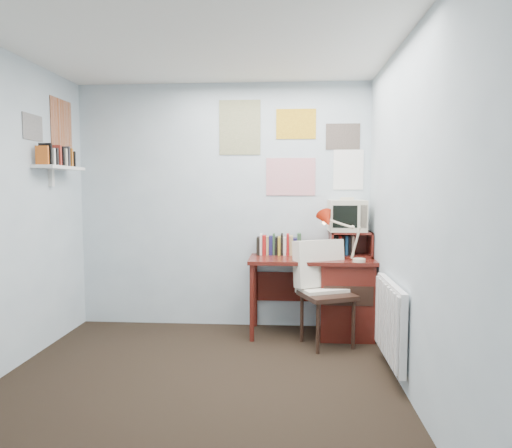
{
  "coord_description": "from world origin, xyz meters",
  "views": [
    {
      "loc": [
        0.66,
        -2.93,
        1.44
      ],
      "look_at": [
        0.4,
        1.01,
        1.12
      ],
      "focal_mm": 32.0,
      "sensor_mm": 36.0,
      "label": 1
    }
  ],
  "objects": [
    {
      "name": "book_row",
      "position": [
        0.66,
        1.66,
        0.87
      ],
      "size": [
        0.6,
        0.14,
        0.22
      ],
      "primitive_type": "cube",
      "color": "#581A14",
      "rests_on": "desk"
    },
    {
      "name": "desk_chair",
      "position": [
        1.03,
        1.18,
        0.46
      ],
      "size": [
        0.61,
        0.6,
        0.93
      ],
      "primitive_type": "cube",
      "rotation": [
        0.0,
        0.0,
        0.4
      ],
      "color": "black",
      "rests_on": "ground"
    },
    {
      "name": "ground",
      "position": [
        0.0,
        0.0,
        0.0
      ],
      "size": [
        3.5,
        3.5,
        0.0
      ],
      "primitive_type": "plane",
      "color": "black",
      "rests_on": "ground"
    },
    {
      "name": "ceiling",
      "position": [
        0.0,
        0.0,
        2.5
      ],
      "size": [
        3.0,
        3.5,
        0.02
      ],
      "primitive_type": "cube",
      "color": "white",
      "rests_on": "back_wall"
    },
    {
      "name": "back_wall",
      "position": [
        0.0,
        1.75,
        1.25
      ],
      "size": [
        3.0,
        0.02,
        2.5
      ],
      "primitive_type": "cube",
      "color": "silver",
      "rests_on": "ground"
    },
    {
      "name": "tv_riser",
      "position": [
        1.29,
        1.59,
        0.89
      ],
      "size": [
        0.4,
        0.3,
        0.25
      ],
      "primitive_type": "cube",
      "color": "#581A14",
      "rests_on": "desk"
    },
    {
      "name": "desk",
      "position": [
        1.17,
        1.48,
        0.41
      ],
      "size": [
        1.2,
        0.55,
        0.76
      ],
      "color": "#581A14",
      "rests_on": "ground"
    },
    {
      "name": "wall_shelf",
      "position": [
        -1.4,
        1.1,
        1.62
      ],
      "size": [
        0.2,
        0.62,
        0.24
      ],
      "primitive_type": "cube",
      "color": "white",
      "rests_on": "left_wall"
    },
    {
      "name": "right_wall",
      "position": [
        1.5,
        0.0,
        1.25
      ],
      "size": [
        0.02,
        3.5,
        2.5
      ],
      "primitive_type": "cube",
      "color": "silver",
      "rests_on": "ground"
    },
    {
      "name": "posters_left",
      "position": [
        -1.49,
        1.1,
        2.0
      ],
      "size": [
        0.01,
        0.7,
        0.6
      ],
      "primitive_type": "cube",
      "color": "white",
      "rests_on": "left_wall"
    },
    {
      "name": "radiator",
      "position": [
        1.46,
        0.55,
        0.42
      ],
      "size": [
        0.09,
        0.8,
        0.6
      ],
      "primitive_type": "cube",
      "color": "white",
      "rests_on": "right_wall"
    },
    {
      "name": "desk_lamp",
      "position": [
        1.33,
        1.26,
        0.97
      ],
      "size": [
        0.31,
        0.27,
        0.42
      ],
      "primitive_type": "cube",
      "rotation": [
        0.0,
        0.0,
        -0.05
      ],
      "color": "#AC200B",
      "rests_on": "desk"
    },
    {
      "name": "crt_tv",
      "position": [
        1.25,
        1.61,
        1.18
      ],
      "size": [
        0.36,
        0.34,
        0.33
      ],
      "primitive_type": "cube",
      "rotation": [
        0.0,
        0.0,
        0.03
      ],
      "color": "beige",
      "rests_on": "tv_riser"
    },
    {
      "name": "posters_back",
      "position": [
        0.7,
        1.74,
        1.85
      ],
      "size": [
        1.2,
        0.01,
        0.9
      ],
      "primitive_type": "cube",
      "color": "white",
      "rests_on": "back_wall"
    }
  ]
}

